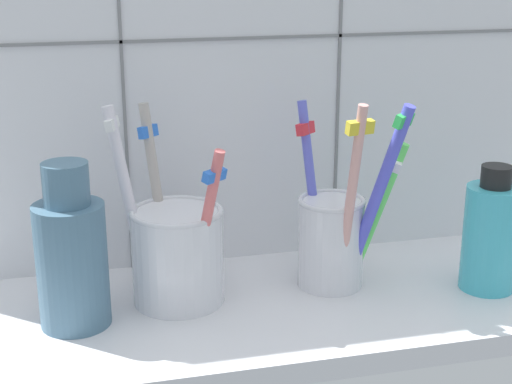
# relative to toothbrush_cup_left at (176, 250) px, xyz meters

# --- Properties ---
(counter_slab) EXTENTS (0.64, 0.22, 0.02)m
(counter_slab) POSITION_rel_toothbrush_cup_left_xyz_m (0.07, -0.02, -0.06)
(counter_slab) COLOR silver
(counter_slab) RESTS_ON ground
(tile_wall_back) EXTENTS (0.64, 0.02, 0.45)m
(tile_wall_back) POSITION_rel_toothbrush_cup_left_xyz_m (0.07, 0.10, 0.16)
(tile_wall_back) COLOR white
(tile_wall_back) RESTS_ON ground
(toothbrush_cup_left) EXTENTS (0.10, 0.10, 0.18)m
(toothbrush_cup_left) POSITION_rel_toothbrush_cup_left_xyz_m (0.00, 0.00, 0.00)
(toothbrush_cup_left) COLOR white
(toothbrush_cup_left) RESTS_ON counter_slab
(toothbrush_cup_right) EXTENTS (0.10, 0.10, 0.18)m
(toothbrush_cup_right) POSITION_rel_toothbrush_cup_left_xyz_m (0.15, -0.00, 0.00)
(toothbrush_cup_right) COLOR white
(toothbrush_cup_right) RESTS_ON counter_slab
(ceramic_vase) EXTENTS (0.06, 0.06, 0.14)m
(ceramic_vase) POSITION_rel_toothbrush_cup_left_xyz_m (-0.09, -0.03, 0.01)
(ceramic_vase) COLOR slate
(ceramic_vase) RESTS_ON counter_slab
(soap_bottle) EXTENTS (0.05, 0.05, 0.12)m
(soap_bottle) POSITION_rel_toothbrush_cup_left_xyz_m (0.29, -0.04, 0.00)
(soap_bottle) COLOR #44BED3
(soap_bottle) RESTS_ON counter_slab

